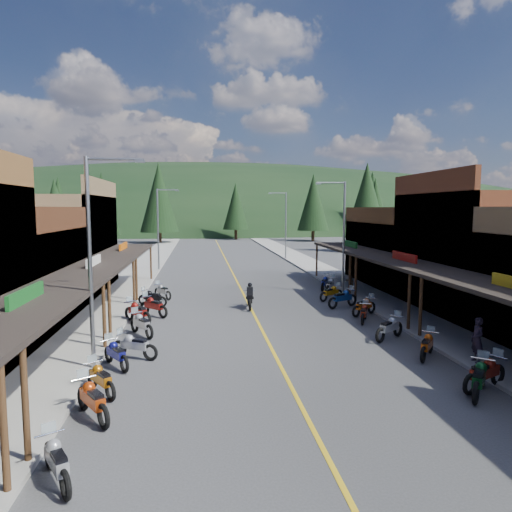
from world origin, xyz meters
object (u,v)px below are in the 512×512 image
object	(u,v)px
streetlight_1	(159,225)
bike_west_4	(101,378)
bike_west_2	(57,460)
bike_east_3	(480,377)
rider_on_bike	(250,298)
bike_east_6	(389,327)
pine_1	(92,202)
bike_east_7	(364,312)
bike_west_9	(154,305)
pedestrian_east_a	(477,340)
shop_east_2	(486,252)
pine_4	(313,202)
bike_west_5	(116,353)
bike_west_10	(152,297)
bike_east_9	(343,297)
bike_west_11	(163,291)
pine_6	(444,206)
bike_east_11	(330,285)
pedestrian_east_b	(349,281)
bike_east_4	(485,372)
streetlight_0	(94,254)
bike_west_7	(142,323)
bike_west_8	(138,311)
shop_east_3	(411,253)
pine_9	(375,207)
bike_west_3	(92,398)
pine_8	(55,209)
pine_7	(59,203)
pine_5	(372,200)
pine_2	(159,197)
bike_east_8	(364,305)
bike_east_12	(325,282)
bike_east_5	(427,344)
pine_3	(236,206)
shop_west_3	(51,244)
pine_10	(102,204)
pine_11	(367,201)
streetlight_2	(342,232)
streetlight_3	(285,222)

from	to	relation	value
streetlight_1	bike_west_4	distance (m)	30.55
bike_west_2	bike_west_4	world-z (taller)	bike_west_4
bike_east_3	rider_on_bike	size ratio (longest dim) A/B	1.03
streetlight_1	bike_east_6	size ratio (longest dim) A/B	3.68
pine_1	bike_west_2	size ratio (longest dim) A/B	6.25
bike_west_2	bike_east_7	distance (m)	17.75
bike_west_9	pedestrian_east_a	bearing A→B (deg)	-80.77
shop_east_2	pine_4	bearing A→B (deg)	85.86
pedestrian_east_a	pine_4	bearing A→B (deg)	174.02
bike_west_5	bike_west_10	bearing A→B (deg)	55.85
bike_west_9	bike_east_9	xyz separation A→B (m)	(11.39, 0.89, 0.00)
bike_west_11	pine_6	bearing A→B (deg)	12.56
bike_east_3	bike_east_7	bearing A→B (deg)	131.62
pine_6	bike_west_4	world-z (taller)	pine_6
bike_east_9	bike_west_11	bearing A→B (deg)	-136.38
bike_east_11	pedestrian_east_b	world-z (taller)	pedestrian_east_b
bike_west_10	bike_east_4	size ratio (longest dim) A/B	0.91
streetlight_0	bike_west_7	distance (m)	6.12
bike_west_8	bike_east_7	distance (m)	12.15
shop_east_3	bike_east_3	xyz separation A→B (m)	(-7.79, -21.23, -1.89)
pine_9	bike_west_4	world-z (taller)	pine_9
bike_west_3	pine_1	bearing A→B (deg)	69.60
shop_east_2	bike_east_7	xyz separation A→B (m)	(-8.11, -1.83, -2.96)
pine_8	shop_east_2	bearing A→B (deg)	-46.95
streetlight_0	pine_8	xyz separation A→B (m)	(-15.05, 46.00, 1.52)
pine_7	bike_west_7	world-z (taller)	pine_7
streetlight_1	pine_5	distance (m)	64.73
pine_2	bike_west_11	bearing A→B (deg)	-85.01
bike_east_8	shop_east_2	bearing A→B (deg)	58.77
bike_west_4	bike_east_11	size ratio (longest dim) A/B	0.89
bike_west_8	bike_east_12	xyz separation A→B (m)	(12.63, 8.50, -0.07)
pine_6	bike_east_6	world-z (taller)	pine_6
pine_4	bike_east_8	xyz separation A→B (m)	(-11.77, -58.63, -6.65)
bike_east_5	bike_east_12	world-z (taller)	bike_east_12
bike_east_4	pine_3	bearing A→B (deg)	156.42
shop_west_3	pedestrian_east_a	xyz separation A→B (m)	(21.39, -18.52, -2.48)
pine_10	pedestrian_east_a	xyz separation A→B (m)	(25.60, -57.22, -5.75)
pine_11	rider_on_bike	size ratio (longest dim) A/B	5.62
pine_1	bike_east_11	distance (m)	69.17
pine_3	bike_west_4	world-z (taller)	pine_3
shop_west_3	pine_10	size ratio (longest dim) A/B	0.94
bike_east_6	rider_on_bike	distance (m)	9.43
pine_2	bike_west_9	size ratio (longest dim) A/B	6.19
shop_east_3	pedestrian_east_b	distance (m)	7.13
bike_west_8	streetlight_1	bearing A→B (deg)	51.40
shop_east_2	bike_east_4	size ratio (longest dim) A/B	4.82
streetlight_2	streetlight_3	world-z (taller)	same
rider_on_bike	shop_east_2	bearing A→B (deg)	-5.57
pine_4	bike_east_12	xyz separation A→B (m)	(-11.78, -50.34, -6.64)
bike_east_8	pedestrian_east_a	world-z (taller)	pedestrian_east_a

